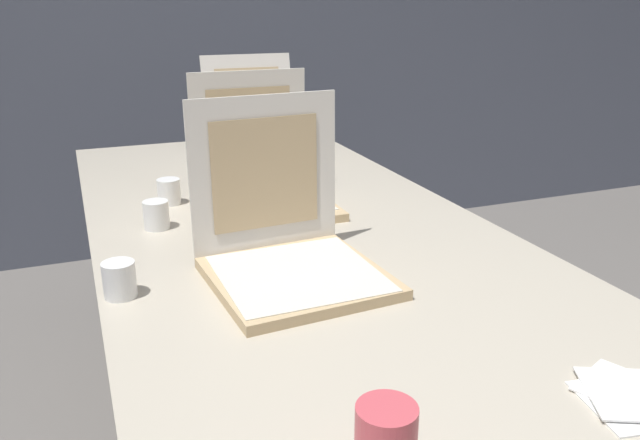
{
  "coord_description": "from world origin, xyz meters",
  "views": [
    {
      "loc": [
        -0.5,
        -0.88,
        1.31
      ],
      "look_at": [
        0.02,
        0.44,
        0.81
      ],
      "focal_mm": 36.03,
      "sensor_mm": 36.0,
      "label": 1
    }
  ],
  "objects_px": {
    "cup_white_mid": "(156,215)",
    "pizza_box_front": "(290,252)",
    "table": "(290,240)",
    "napkin_pile": "(630,396)",
    "pizza_box_middle": "(263,188)",
    "cup_white_far": "(169,192)",
    "pizza_box_back": "(262,145)",
    "cup_white_near_left": "(119,280)"
  },
  "relations": [
    {
      "from": "pizza_box_middle",
      "to": "napkin_pile",
      "type": "height_order",
      "value": "pizza_box_middle"
    },
    {
      "from": "table",
      "to": "napkin_pile",
      "type": "height_order",
      "value": "napkin_pile"
    },
    {
      "from": "cup_white_far",
      "to": "napkin_pile",
      "type": "xyz_separation_m",
      "value": [
        0.48,
        -1.18,
        -0.03
      ]
    },
    {
      "from": "cup_white_near_left",
      "to": "table",
      "type": "bearing_deg",
      "value": 32.42
    },
    {
      "from": "cup_white_far",
      "to": "cup_white_mid",
      "type": "bearing_deg",
      "value": -107.72
    },
    {
      "from": "pizza_box_back",
      "to": "napkin_pile",
      "type": "height_order",
      "value": "pizza_box_back"
    },
    {
      "from": "cup_white_mid",
      "to": "pizza_box_front",
      "type": "bearing_deg",
      "value": -61.36
    },
    {
      "from": "cup_white_mid",
      "to": "napkin_pile",
      "type": "relative_size",
      "value": 0.39
    },
    {
      "from": "table",
      "to": "cup_white_mid",
      "type": "bearing_deg",
      "value": 164.75
    },
    {
      "from": "cup_white_near_left",
      "to": "napkin_pile",
      "type": "bearing_deg",
      "value": -43.27
    },
    {
      "from": "cup_white_far",
      "to": "pizza_box_front",
      "type": "bearing_deg",
      "value": -75.23
    },
    {
      "from": "pizza_box_middle",
      "to": "napkin_pile",
      "type": "distance_m",
      "value": 1.09
    },
    {
      "from": "cup_white_mid",
      "to": "table",
      "type": "bearing_deg",
      "value": -15.25
    },
    {
      "from": "cup_white_far",
      "to": "napkin_pile",
      "type": "distance_m",
      "value": 1.28
    },
    {
      "from": "pizza_box_back",
      "to": "cup_white_near_left",
      "type": "height_order",
      "value": "pizza_box_back"
    },
    {
      "from": "pizza_box_middle",
      "to": "pizza_box_back",
      "type": "xyz_separation_m",
      "value": [
        0.15,
        0.53,
        -0.0
      ]
    },
    {
      "from": "cup_white_far",
      "to": "napkin_pile",
      "type": "bearing_deg",
      "value": -68.09
    },
    {
      "from": "pizza_box_back",
      "to": "cup_white_far",
      "type": "xyz_separation_m",
      "value": [
        -0.39,
        -0.41,
        -0.02
      ]
    },
    {
      "from": "pizza_box_middle",
      "to": "cup_white_far",
      "type": "bearing_deg",
      "value": 153.17
    },
    {
      "from": "pizza_box_back",
      "to": "cup_white_far",
      "type": "height_order",
      "value": "pizza_box_back"
    },
    {
      "from": "table",
      "to": "pizza_box_back",
      "type": "distance_m",
      "value": 0.71
    },
    {
      "from": "pizza_box_middle",
      "to": "cup_white_near_left",
      "type": "distance_m",
      "value": 0.61
    },
    {
      "from": "table",
      "to": "napkin_pile",
      "type": "bearing_deg",
      "value": -76.6
    },
    {
      "from": "pizza_box_front",
      "to": "napkin_pile",
      "type": "xyz_separation_m",
      "value": [
        0.32,
        -0.59,
        -0.05
      ]
    },
    {
      "from": "pizza_box_back",
      "to": "cup_white_near_left",
      "type": "distance_m",
      "value": 1.13
    },
    {
      "from": "cup_white_mid",
      "to": "cup_white_far",
      "type": "bearing_deg",
      "value": 72.28
    },
    {
      "from": "pizza_box_front",
      "to": "pizza_box_back",
      "type": "relative_size",
      "value": 0.88
    },
    {
      "from": "pizza_box_front",
      "to": "table",
      "type": "bearing_deg",
      "value": 67.34
    },
    {
      "from": "pizza_box_back",
      "to": "napkin_pile",
      "type": "distance_m",
      "value": 1.6
    },
    {
      "from": "pizza_box_middle",
      "to": "cup_white_mid",
      "type": "relative_size",
      "value": 5.01
    },
    {
      "from": "cup_white_mid",
      "to": "napkin_pile",
      "type": "height_order",
      "value": "cup_white_mid"
    },
    {
      "from": "pizza_box_middle",
      "to": "cup_white_far",
      "type": "xyz_separation_m",
      "value": [
        -0.24,
        0.12,
        -0.02
      ]
    },
    {
      "from": "table",
      "to": "pizza_box_middle",
      "type": "relative_size",
      "value": 6.05
    },
    {
      "from": "pizza_box_front",
      "to": "pizza_box_middle",
      "type": "height_order",
      "value": "same"
    },
    {
      "from": "napkin_pile",
      "to": "cup_white_far",
      "type": "bearing_deg",
      "value": 111.91
    },
    {
      "from": "table",
      "to": "pizza_box_middle",
      "type": "distance_m",
      "value": 0.19
    },
    {
      "from": "pizza_box_front",
      "to": "pizza_box_middle",
      "type": "xyz_separation_m",
      "value": [
        0.08,
        0.47,
        -0.0
      ]
    },
    {
      "from": "pizza_box_front",
      "to": "cup_white_far",
      "type": "height_order",
      "value": "pizza_box_front"
    },
    {
      "from": "napkin_pile",
      "to": "cup_white_near_left",
      "type": "bearing_deg",
      "value": 136.73
    },
    {
      "from": "pizza_box_front",
      "to": "napkin_pile",
      "type": "height_order",
      "value": "pizza_box_front"
    },
    {
      "from": "cup_white_near_left",
      "to": "pizza_box_back",
      "type": "bearing_deg",
      "value": 59.41
    },
    {
      "from": "pizza_box_back",
      "to": "cup_white_far",
      "type": "relative_size",
      "value": 5.85
    }
  ]
}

